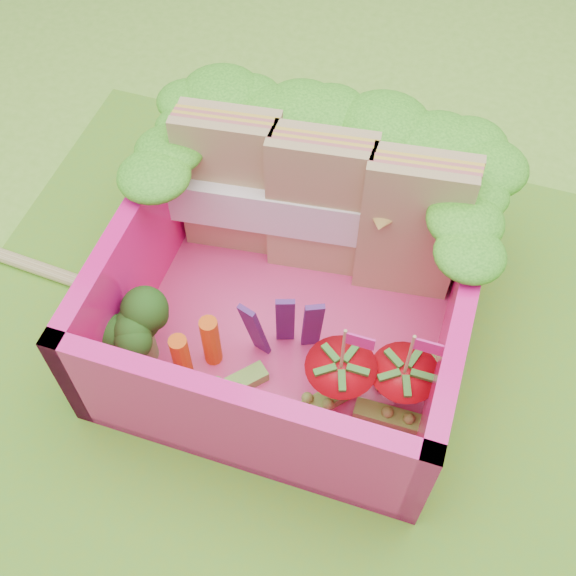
{
  "coord_description": "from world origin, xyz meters",
  "views": [
    {
      "loc": [
        0.51,
        -1.29,
        2.55
      ],
      "look_at": [
        0.02,
        0.21,
        0.28
      ],
      "focal_mm": 45.0,
      "sensor_mm": 36.0,
      "label": 1
    }
  ],
  "objects_px": {
    "bento_box": "(294,286)",
    "strawberry_left": "(339,383)",
    "sandwich_stack": "(321,205)",
    "chopsticks": "(41,269)",
    "broccoli": "(135,329)",
    "strawberry_right": "(400,387)"
  },
  "relations": [
    {
      "from": "broccoli",
      "to": "chopsticks",
      "type": "xyz_separation_m",
      "value": [
        -0.61,
        0.26,
        -0.22
      ]
    },
    {
      "from": "strawberry_left",
      "to": "chopsticks",
      "type": "distance_m",
      "value": 1.41
    },
    {
      "from": "strawberry_left",
      "to": "sandwich_stack",
      "type": "bearing_deg",
      "value": 112.87
    },
    {
      "from": "strawberry_left",
      "to": "chopsticks",
      "type": "height_order",
      "value": "strawberry_left"
    },
    {
      "from": "sandwich_stack",
      "to": "broccoli",
      "type": "bearing_deg",
      "value": -127.39
    },
    {
      "from": "sandwich_stack",
      "to": "bento_box",
      "type": "bearing_deg",
      "value": -90.79
    },
    {
      "from": "strawberry_right",
      "to": "chopsticks",
      "type": "xyz_separation_m",
      "value": [
        -1.6,
        0.16,
        -0.16
      ]
    },
    {
      "from": "sandwich_stack",
      "to": "broccoli",
      "type": "xyz_separation_m",
      "value": [
        -0.51,
        -0.67,
        -0.14
      ]
    },
    {
      "from": "bento_box",
      "to": "strawberry_left",
      "type": "relative_size",
      "value": 2.62
    },
    {
      "from": "bento_box",
      "to": "chopsticks",
      "type": "xyz_separation_m",
      "value": [
        -1.12,
        -0.08,
        -0.25
      ]
    },
    {
      "from": "bento_box",
      "to": "broccoli",
      "type": "bearing_deg",
      "value": -145.86
    },
    {
      "from": "sandwich_stack",
      "to": "strawberry_right",
      "type": "bearing_deg",
      "value": -49.95
    },
    {
      "from": "sandwich_stack",
      "to": "strawberry_left",
      "type": "xyz_separation_m",
      "value": [
        0.26,
        -0.62,
        -0.2
      ]
    },
    {
      "from": "sandwich_stack",
      "to": "broccoli",
      "type": "distance_m",
      "value": 0.85
    },
    {
      "from": "broccoli",
      "to": "strawberry_left",
      "type": "relative_size",
      "value": 0.63
    },
    {
      "from": "broccoli",
      "to": "chopsticks",
      "type": "bearing_deg",
      "value": 156.86
    },
    {
      "from": "broccoli",
      "to": "chopsticks",
      "type": "distance_m",
      "value": 0.7
    },
    {
      "from": "bento_box",
      "to": "sandwich_stack",
      "type": "relative_size",
      "value": 1.04
    },
    {
      "from": "sandwich_stack",
      "to": "strawberry_left",
      "type": "bearing_deg",
      "value": -67.13
    },
    {
      "from": "broccoli",
      "to": "strawberry_right",
      "type": "distance_m",
      "value": 1.0
    },
    {
      "from": "bento_box",
      "to": "chopsticks",
      "type": "height_order",
      "value": "bento_box"
    },
    {
      "from": "broccoli",
      "to": "strawberry_left",
      "type": "distance_m",
      "value": 0.78
    }
  ]
}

